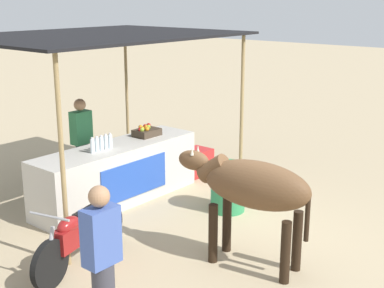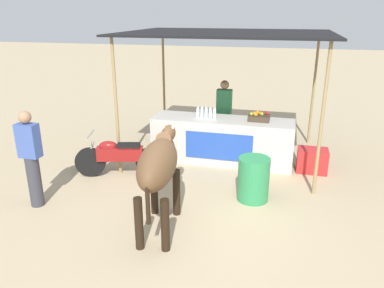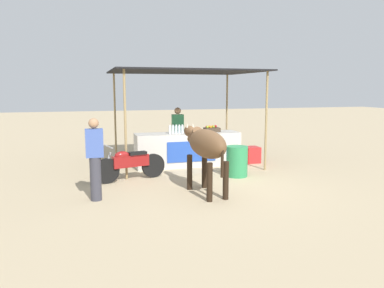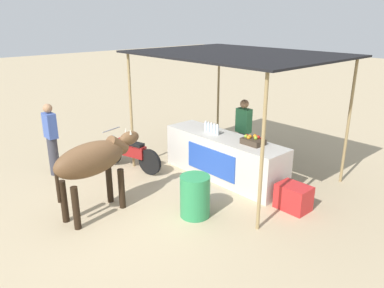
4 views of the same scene
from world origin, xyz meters
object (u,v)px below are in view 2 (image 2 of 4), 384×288
object	(u,v)px
vendor_behind_counter	(224,115)
cow	(159,165)
water_barrel	(253,179)
cooler_box	(312,160)
motorcycle_parked	(119,156)
stall_counter	(222,140)
fruit_crate	(259,117)
passerby_on_street	(31,159)

from	to	relation	value
vendor_behind_counter	cow	distance (m)	3.66
water_barrel	cooler_box	bearing A→B (deg)	55.53
vendor_behind_counter	motorcycle_parked	bearing A→B (deg)	-129.96
stall_counter	cow	bearing A→B (deg)	-98.29
vendor_behind_counter	water_barrel	xyz separation A→B (m)	(0.94, -2.38, -0.46)
fruit_crate	cow	bearing A→B (deg)	-111.65
water_barrel	vendor_behind_counter	bearing A→B (deg)	111.63
cooler_box	motorcycle_parked	distance (m)	3.91
cow	passerby_on_street	world-z (taller)	passerby_on_street
cooler_box	motorcycle_parked	size ratio (longest dim) A/B	0.34
stall_counter	water_barrel	distance (m)	1.84
fruit_crate	water_barrel	world-z (taller)	fruit_crate
motorcycle_parked	cow	bearing A→B (deg)	-48.67
fruit_crate	motorcycle_parked	bearing A→B (deg)	-152.17
vendor_behind_counter	cooler_box	distance (m)	2.25
vendor_behind_counter	cow	xyz separation A→B (m)	(-0.32, -3.64, 0.18)
vendor_behind_counter	cow	bearing A→B (deg)	-95.00
motorcycle_parked	fruit_crate	bearing A→B (deg)	27.83
stall_counter	water_barrel	xyz separation A→B (m)	(0.84, -1.63, -0.09)
water_barrel	passerby_on_street	distance (m)	3.72
fruit_crate	cooler_box	bearing A→B (deg)	-7.73
motorcycle_parked	water_barrel	bearing A→B (deg)	-7.03
vendor_behind_counter	motorcycle_parked	size ratio (longest dim) A/B	0.94
vendor_behind_counter	motorcycle_parked	xyz separation A→B (m)	(-1.72, -2.05, -0.42)
fruit_crate	vendor_behind_counter	world-z (taller)	vendor_behind_counter
stall_counter	vendor_behind_counter	distance (m)	0.84
stall_counter	vendor_behind_counter	size ratio (longest dim) A/B	1.82
stall_counter	cooler_box	bearing A→B (deg)	-2.94
fruit_crate	cooler_box	world-z (taller)	fruit_crate
fruit_crate	passerby_on_street	bearing A→B (deg)	-140.73
water_barrel	passerby_on_street	bearing A→B (deg)	-162.39
motorcycle_parked	passerby_on_street	xyz separation A→B (m)	(-0.86, -1.45, 0.42)
water_barrel	cow	world-z (taller)	cow
cooler_box	water_barrel	world-z (taller)	water_barrel
water_barrel	cow	size ratio (longest dim) A/B	0.42
stall_counter	motorcycle_parked	distance (m)	2.24
fruit_crate	cow	world-z (taller)	cow
fruit_crate	passerby_on_street	size ratio (longest dim) A/B	0.27
passerby_on_street	cow	bearing A→B (deg)	-3.71
vendor_behind_counter	water_barrel	distance (m)	2.60
fruit_crate	motorcycle_parked	size ratio (longest dim) A/B	0.25
fruit_crate	vendor_behind_counter	size ratio (longest dim) A/B	0.27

